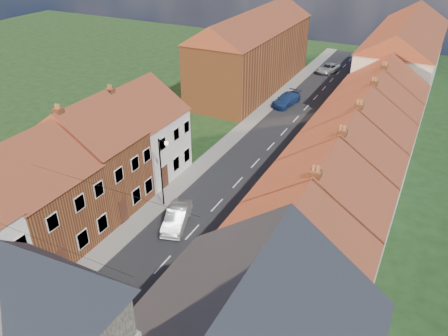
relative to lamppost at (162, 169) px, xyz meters
The scene contains 21 objects.
road 11.27m from the lamppost, 69.13° to the left, with size 7.00×90.00×0.02m, color black.
pavement_left 10.60m from the lamppost, 93.36° to the left, with size 1.80×90.00×0.12m, color slate.
pavement_right 13.40m from the lamppost, 50.61° to the left, with size 1.80×90.00×0.12m, color slate.
cottage_r_tudor 15.01m from the lamppost, 29.18° to the right, with size 8.30×5.20×9.00m.
cottage_r_white_near 13.28m from the lamppost, ahead, with size 8.30×6.00×9.00m.
cottage_r_cream_mid 13.60m from the lamppost, 14.93° to the left, with size 8.30×5.20×9.00m.
cottage_r_pink 15.87m from the lamppost, 34.16° to the left, with size 8.30×6.00×9.00m.
cottage_r_white_far 19.42m from the lamppost, 47.48° to the left, with size 8.30×5.20×9.00m.
cottage_r_cream_far 23.68m from the lamppost, 56.35° to the left, with size 8.30×6.00×9.00m.
cottage_l_white 9.78m from the lamppost, 124.27° to the right, with size 8.30×6.90×8.80m.
cottage_l_brick_mid 5.91m from the lamppost, 160.41° to the right, with size 8.30×5.70×9.10m.
cottage_l_pink 6.75m from the lamppost, 144.97° to the left, with size 8.30×6.30×8.80m.
block_right_far 37.42m from the lamppost, 69.46° to the left, with size 8.30×24.20×10.50m.
block_left_far 30.55m from the lamppost, 100.37° to the left, with size 8.30×24.20×10.50m.
lamppost is the anchor object (origin of this frame).
car_near 12.36m from the lamppost, 82.08° to the right, with size 1.77×4.39×1.50m, color black.
car_mid 4.04m from the lamppost, 36.75° to the right, with size 1.51×4.33×1.43m, color #A0A3A7.
car_far 25.94m from the lamppost, 87.32° to the left, with size 2.02×4.98×1.44m, color navy.
car_distant 41.53m from the lamppost, 86.80° to the left, with size 2.19×4.75×1.32m, color silver.
pedestrian_left 10.92m from the lamppost, 96.96° to the right, with size 0.68×0.45×1.86m, color black.
car_distant_b 30.95m from the lamppost, 76.84° to the left, with size 1.88×4.08×1.13m, color #9FA2A6.
Camera 1 is at (14.03, -4.24, 20.66)m, focal length 35.00 mm.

